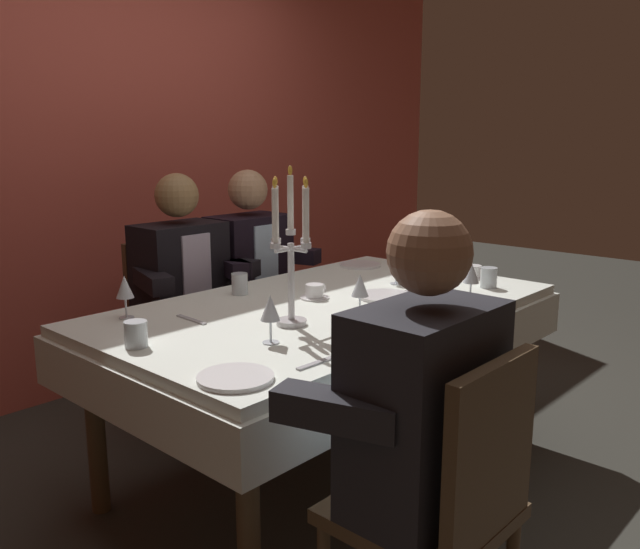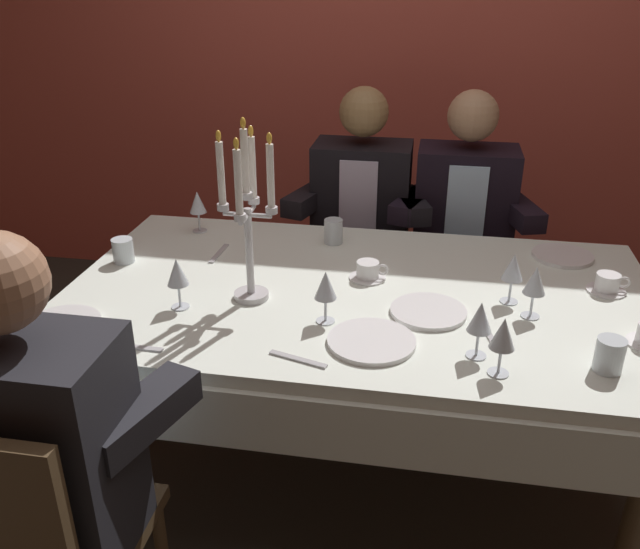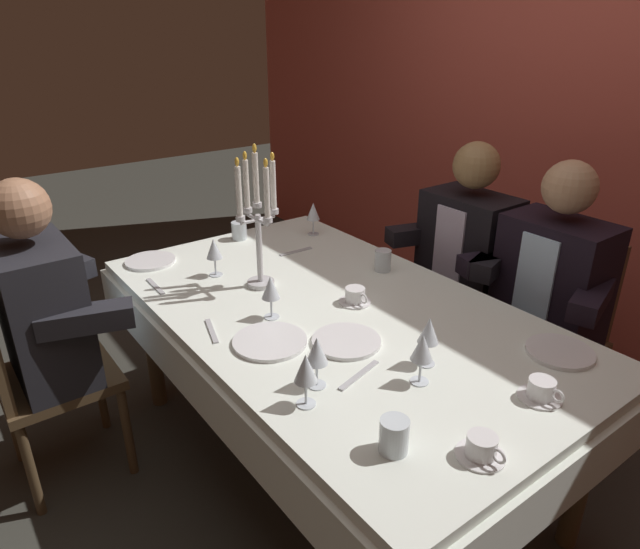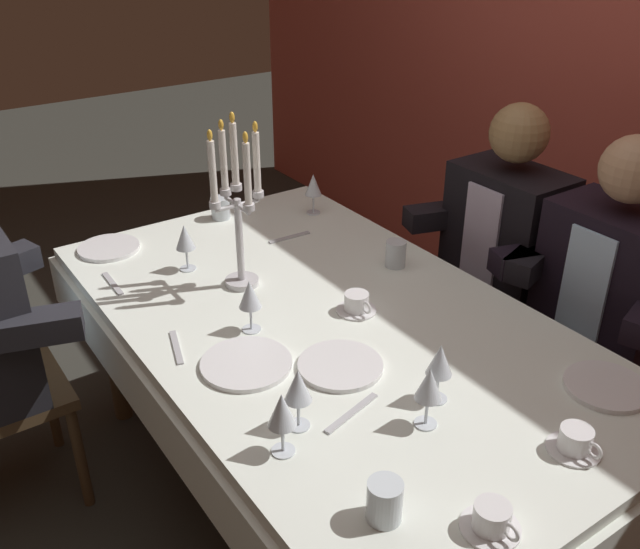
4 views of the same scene
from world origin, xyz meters
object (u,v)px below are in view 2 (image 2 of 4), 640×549
(dining_table, at_px, (358,322))
(wine_glass_6, at_px, (177,273))
(wine_glass_3, at_px, (535,282))
(seated_diner_0, at_px, (31,445))
(wine_glass_5, at_px, (326,286))
(wine_glass_0, at_px, (503,335))
(seated_diner_2, at_px, (464,208))
(wine_glass_1, at_px, (198,204))
(water_tumbler_0, at_px, (123,250))
(wine_glass_2, at_px, (480,318))
(coffee_cup_0, at_px, (368,271))
(water_tumbler_1, at_px, (609,355))
(wine_glass_4, at_px, (513,269))
(candelabra, at_px, (248,218))
(coffee_cup_1, at_px, (608,284))
(seated_diner_1, at_px, (362,202))
(dinner_plate_0, at_px, (371,341))
(dinner_plate_3, at_px, (428,311))
(dinner_plate_2, at_px, (62,324))
(dinner_plate_1, at_px, (562,256))
(water_tumbler_2, at_px, (333,231))

(dining_table, relative_size, wine_glass_6, 11.83)
(wine_glass_3, relative_size, seated_diner_0, 0.13)
(wine_glass_5, bearing_deg, wine_glass_0, -21.65)
(seated_diner_2, bearing_deg, wine_glass_1, -155.20)
(water_tumbler_0, bearing_deg, wine_glass_2, -19.11)
(coffee_cup_0, bearing_deg, water_tumbler_0, -179.07)
(water_tumbler_1, bearing_deg, wine_glass_5, 170.66)
(wine_glass_3, bearing_deg, wine_glass_4, 122.64)
(water_tumbler_1, bearing_deg, candelabra, 167.02)
(wine_glass_6, distance_m, seated_diner_0, 0.69)
(wine_glass_4, distance_m, coffee_cup_1, 0.35)
(coffee_cup_0, bearing_deg, seated_diner_1, 98.40)
(wine_glass_6, distance_m, seated_diner_1, 1.19)
(candelabra, height_order, wine_glass_3, candelabra)
(dinner_plate_0, bearing_deg, wine_glass_3, 27.78)
(wine_glass_5, relative_size, seated_diner_1, 0.13)
(dinner_plate_3, distance_m, seated_diner_2, 1.01)
(dinner_plate_0, distance_m, wine_glass_4, 0.53)
(wine_glass_5, bearing_deg, coffee_cup_1, 22.46)
(wine_glass_3, distance_m, seated_diner_2, 1.00)
(coffee_cup_1, bearing_deg, wine_glass_5, -157.54)
(candelabra, xyz_separation_m, dinner_plate_2, (-0.50, -0.27, -0.26))
(dinner_plate_0, xyz_separation_m, seated_diner_0, (-0.70, -0.56, -0.01))
(dinner_plate_3, bearing_deg, candelabra, 179.43)
(candelabra, relative_size, seated_diner_0, 0.46)
(dinner_plate_0, xyz_separation_m, dinner_plate_2, (-0.90, -0.06, 0.00))
(wine_glass_3, bearing_deg, seated_diner_2, 100.39)
(wine_glass_5, xyz_separation_m, water_tumbler_0, (-0.78, 0.30, -0.07))
(dinner_plate_1, relative_size, seated_diner_2, 0.17)
(wine_glass_0, height_order, wine_glass_5, same)
(seated_diner_0, bearing_deg, coffee_cup_1, 35.75)
(wine_glass_0, xyz_separation_m, wine_glass_4, (0.06, 0.42, 0.00))
(water_tumbler_0, bearing_deg, wine_glass_5, -21.30)
(wine_glass_0, bearing_deg, wine_glass_1, 143.09)
(water_tumbler_0, bearing_deg, candelabra, -20.35)
(wine_glass_2, xyz_separation_m, seated_diner_0, (-0.98, -0.54, -0.12))
(water_tumbler_0, bearing_deg, water_tumbler_1, -15.53)
(water_tumbler_1, distance_m, coffee_cup_1, 0.49)
(wine_glass_1, height_order, wine_glass_4, same)
(wine_glass_1, bearing_deg, wine_glass_3, -22.15)
(dinner_plate_3, xyz_separation_m, wine_glass_0, (0.19, -0.30, 0.11))
(candelabra, height_order, water_tumbler_0, candelabra)
(seated_diner_2, bearing_deg, wine_glass_2, -89.50)
(wine_glass_5, height_order, coffee_cup_0, wine_glass_5)
(dining_table, height_order, seated_diner_0, seated_diner_0)
(dining_table, bearing_deg, dinner_plate_1, 29.50)
(candelabra, distance_m, dinner_plate_0, 0.53)
(wine_glass_4, distance_m, wine_glass_6, 1.02)
(water_tumbler_2, distance_m, seated_diner_2, 0.71)
(coffee_cup_0, bearing_deg, dinner_plate_2, -150.49)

